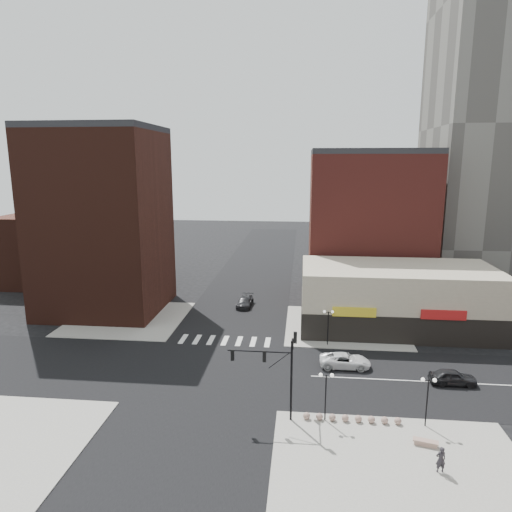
{
  "coord_description": "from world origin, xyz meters",
  "views": [
    {
      "loc": [
        8.84,
        -42.38,
        20.98
      ],
      "look_at": [
        3.91,
        5.44,
        11.0
      ],
      "focal_mm": 32.0,
      "sensor_mm": 36.0,
      "label": 1
    }
  ],
  "objects_px": {
    "street_lamp_se_a": "(326,385)",
    "white_suv": "(345,361)",
    "pedestrian": "(441,459)",
    "stone_bench": "(426,443)",
    "dark_sedan_north": "(245,302)",
    "traffic_signal": "(280,362)",
    "street_lamp_se_b": "(428,390)",
    "street_lamp_ne": "(328,319)",
    "dark_sedan_east": "(453,377)"
  },
  "relations": [
    {
      "from": "stone_bench",
      "to": "dark_sedan_north",
      "type": "bearing_deg",
      "value": 133.29
    },
    {
      "from": "traffic_signal",
      "to": "dark_sedan_north",
      "type": "xyz_separation_m",
      "value": [
        -6.62,
        29.37,
        -4.24
      ]
    },
    {
      "from": "white_suv",
      "to": "dark_sedan_north",
      "type": "height_order",
      "value": "white_suv"
    },
    {
      "from": "dark_sedan_east",
      "to": "stone_bench",
      "type": "bearing_deg",
      "value": 152.77
    },
    {
      "from": "street_lamp_se_a",
      "to": "dark_sedan_north",
      "type": "distance_m",
      "value": 31.42
    },
    {
      "from": "traffic_signal",
      "to": "white_suv",
      "type": "height_order",
      "value": "traffic_signal"
    },
    {
      "from": "pedestrian",
      "to": "stone_bench",
      "type": "distance_m",
      "value": 3.06
    },
    {
      "from": "white_suv",
      "to": "stone_bench",
      "type": "distance_m",
      "value": 13.97
    },
    {
      "from": "white_suv",
      "to": "dark_sedan_north",
      "type": "bearing_deg",
      "value": 33.3
    },
    {
      "from": "traffic_signal",
      "to": "street_lamp_se_b",
      "type": "xyz_separation_m",
      "value": [
        11.76,
        -0.17,
        -1.67
      ]
    },
    {
      "from": "street_lamp_se_b",
      "to": "pedestrian",
      "type": "bearing_deg",
      "value": -94.55
    },
    {
      "from": "traffic_signal",
      "to": "dark_sedan_east",
      "type": "relative_size",
      "value": 1.79
    },
    {
      "from": "dark_sedan_east",
      "to": "dark_sedan_north",
      "type": "xyz_separation_m",
      "value": [
        -22.85,
        21.83,
        -0.02
      ]
    },
    {
      "from": "street_lamp_se_a",
      "to": "white_suv",
      "type": "bearing_deg",
      "value": 76.39
    },
    {
      "from": "street_lamp_se_b",
      "to": "street_lamp_ne",
      "type": "height_order",
      "value": "same"
    },
    {
      "from": "dark_sedan_east",
      "to": "pedestrian",
      "type": "height_order",
      "value": "pedestrian"
    },
    {
      "from": "dark_sedan_north",
      "to": "dark_sedan_east",
      "type": "bearing_deg",
      "value": -40.6
    },
    {
      "from": "traffic_signal",
      "to": "dark_sedan_north",
      "type": "relative_size",
      "value": 1.56
    },
    {
      "from": "pedestrian",
      "to": "stone_bench",
      "type": "xyz_separation_m",
      "value": [
        -0.2,
        2.97,
        -0.72
      ]
    },
    {
      "from": "pedestrian",
      "to": "white_suv",
      "type": "bearing_deg",
      "value": -80.73
    },
    {
      "from": "traffic_signal",
      "to": "street_lamp_se_a",
      "type": "bearing_deg",
      "value": -2.57
    },
    {
      "from": "street_lamp_se_a",
      "to": "white_suv",
      "type": "relative_size",
      "value": 0.79
    },
    {
      "from": "dark_sedan_north",
      "to": "pedestrian",
      "type": "height_order",
      "value": "pedestrian"
    },
    {
      "from": "street_lamp_se_b",
      "to": "pedestrian",
      "type": "relative_size",
      "value": 2.19
    },
    {
      "from": "traffic_signal",
      "to": "dark_sedan_east",
      "type": "xyz_separation_m",
      "value": [
        16.23,
        7.54,
        -4.22
      ]
    },
    {
      "from": "street_lamp_se_b",
      "to": "dark_sedan_north",
      "type": "height_order",
      "value": "street_lamp_se_b"
    },
    {
      "from": "traffic_signal",
      "to": "dark_sedan_east",
      "type": "height_order",
      "value": "traffic_signal"
    },
    {
      "from": "white_suv",
      "to": "pedestrian",
      "type": "relative_size",
      "value": 2.76
    },
    {
      "from": "street_lamp_se_a",
      "to": "traffic_signal",
      "type": "bearing_deg",
      "value": 177.43
    },
    {
      "from": "street_lamp_se_b",
      "to": "stone_bench",
      "type": "xyz_separation_m",
      "value": [
        -0.65,
        -2.68,
        -2.94
      ]
    },
    {
      "from": "dark_sedan_north",
      "to": "stone_bench",
      "type": "height_order",
      "value": "dark_sedan_north"
    },
    {
      "from": "street_lamp_ne",
      "to": "white_suv",
      "type": "bearing_deg",
      "value": -74.7
    },
    {
      "from": "dark_sedan_north",
      "to": "stone_bench",
      "type": "distance_m",
      "value": 36.78
    },
    {
      "from": "pedestrian",
      "to": "stone_bench",
      "type": "relative_size",
      "value": 1.0
    },
    {
      "from": "street_lamp_se_a",
      "to": "stone_bench",
      "type": "height_order",
      "value": "street_lamp_se_a"
    },
    {
      "from": "dark_sedan_east",
      "to": "street_lamp_se_a",
      "type": "bearing_deg",
      "value": 120.74
    },
    {
      "from": "street_lamp_se_a",
      "to": "white_suv",
      "type": "xyz_separation_m",
      "value": [
        2.52,
        10.43,
        -2.56
      ]
    },
    {
      "from": "street_lamp_ne",
      "to": "white_suv",
      "type": "height_order",
      "value": "street_lamp_ne"
    },
    {
      "from": "traffic_signal",
      "to": "white_suv",
      "type": "distance_m",
      "value": 12.76
    },
    {
      "from": "traffic_signal",
      "to": "pedestrian",
      "type": "bearing_deg",
      "value": -27.2
    },
    {
      "from": "traffic_signal",
      "to": "dark_sedan_north",
      "type": "height_order",
      "value": "traffic_signal"
    },
    {
      "from": "dark_sedan_east",
      "to": "stone_bench",
      "type": "xyz_separation_m",
      "value": [
        -5.12,
        -10.39,
        -0.39
      ]
    },
    {
      "from": "white_suv",
      "to": "pedestrian",
      "type": "xyz_separation_m",
      "value": [
        5.03,
        -16.08,
        0.34
      ]
    },
    {
      "from": "street_lamp_ne",
      "to": "traffic_signal",
      "type": "bearing_deg",
      "value": -106.75
    },
    {
      "from": "street_lamp_se_a",
      "to": "street_lamp_ne",
      "type": "xyz_separation_m",
      "value": [
        1.0,
        16.0,
        0.0
      ]
    },
    {
      "from": "dark_sedan_north",
      "to": "pedestrian",
      "type": "relative_size",
      "value": 2.62
    },
    {
      "from": "traffic_signal",
      "to": "street_lamp_se_a",
      "type": "xyz_separation_m",
      "value": [
        3.76,
        -0.17,
        -1.67
      ]
    },
    {
      "from": "traffic_signal",
      "to": "pedestrian",
      "type": "distance_m",
      "value": 13.3
    },
    {
      "from": "street_lamp_se_b",
      "to": "traffic_signal",
      "type": "bearing_deg",
      "value": 179.18
    },
    {
      "from": "pedestrian",
      "to": "traffic_signal",
      "type": "bearing_deg",
      "value": -35.29
    }
  ]
}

